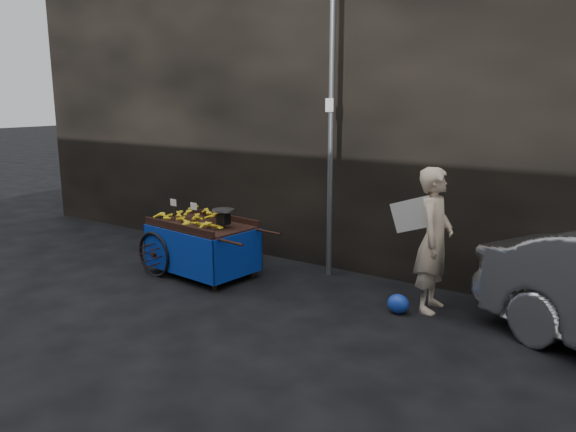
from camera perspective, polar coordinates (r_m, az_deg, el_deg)
The scene contains 6 objects.
ground at distance 7.30m, azimuth -3.13°, elevation -8.12°, with size 80.00×80.00×0.00m, color black.
building_wall at distance 8.87m, azimuth 9.29°, elevation 11.82°, with size 13.50×2.00×5.00m.
street_pole at distance 7.78m, azimuth 4.39°, elevation 8.28°, with size 0.12×0.10×4.00m.
banana_cart at distance 8.08m, azimuth -8.95°, elevation -1.30°, with size 2.07×1.12×1.08m.
vendor at distance 6.82m, azimuth 14.62°, elevation -2.37°, with size 0.76×0.66×1.72m.
plastic_bag at distance 6.83m, azimuth 11.13°, elevation -8.75°, with size 0.26×0.21×0.23m, color #1738B2.
Camera 1 is at (4.20, -5.41, 2.53)m, focal length 35.00 mm.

